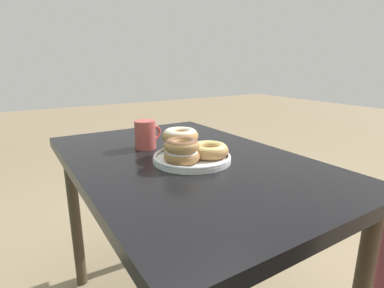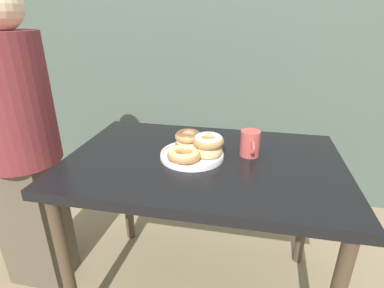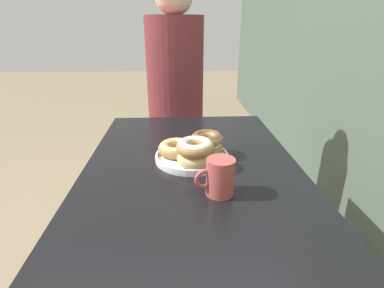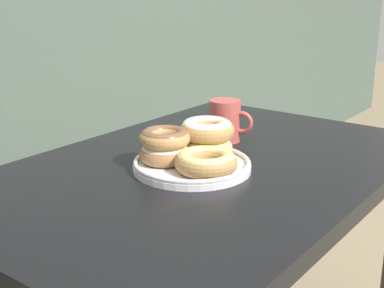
# 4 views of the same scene
# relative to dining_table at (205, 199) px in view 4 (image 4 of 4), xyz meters

# --- Properties ---
(dining_table) EXTENTS (1.12, 0.73, 0.74)m
(dining_table) POSITION_rel_dining_table_xyz_m (0.00, 0.00, 0.00)
(dining_table) COLOR black
(dining_table) RESTS_ON ground_plane
(donut_plate) EXTENTS (0.29, 0.28, 0.10)m
(donut_plate) POSITION_rel_dining_table_xyz_m (-0.04, 0.01, 0.13)
(donut_plate) COLOR white
(donut_plate) RESTS_ON dining_table
(coffee_mug) EXTENTS (0.08, 0.12, 0.11)m
(coffee_mug) POSITION_rel_dining_table_xyz_m (0.18, 0.07, 0.14)
(coffee_mug) COLOR #B74C47
(coffee_mug) RESTS_ON dining_table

